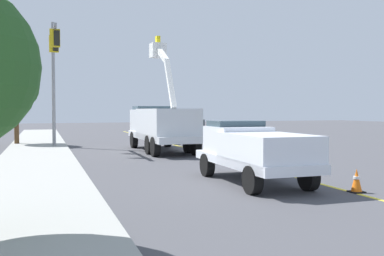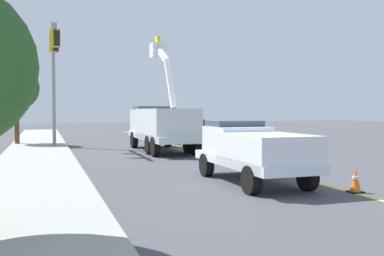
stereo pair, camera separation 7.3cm
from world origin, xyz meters
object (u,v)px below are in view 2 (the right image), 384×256
Objects in this scene: passing_minivan at (189,128)px; traffic_signal_mast at (54,63)px; service_pickup_truck at (253,150)px; traffic_cone_mid_rear at (177,139)px; traffic_cone_leading at (356,181)px; utility_bucket_truck at (161,124)px; traffic_cone_mid_front at (229,150)px.

passing_minivan is 0.59× the size of traffic_signal_mast.
service_pickup_truck is 16.35m from traffic_cone_mid_rear.
traffic_cone_leading is at bearing 172.20° from passing_minivan.
traffic_signal_mast is at bearing 93.73° from traffic_cone_mid_rear.
traffic_signal_mast is at bearing 22.46° from traffic_cone_leading.
traffic_cone_leading is 0.80× the size of traffic_cone_mid_rear.
utility_bucket_truck is 4.81m from traffic_cone_mid_rear.
traffic_cone_mid_rear reaches higher than traffic_cone_mid_front.
service_pickup_truck is at bearing 170.45° from traffic_cone_mid_rear.
traffic_signal_mast is (8.72, 7.86, 4.93)m from traffic_cone_mid_front.
passing_minivan reaches higher than traffic_cone_mid_rear.
utility_bucket_truck is 12.08m from service_pickup_truck.
traffic_cone_leading is (-14.67, -1.65, -1.26)m from utility_bucket_truck.
service_pickup_truck is at bearing 165.79° from passing_minivan.
service_pickup_truck reaches higher than traffic_cone_leading.
traffic_cone_mid_front is (6.86, -2.38, -0.70)m from service_pickup_truck.
traffic_signal_mast reaches higher than traffic_cone_mid_front.
service_pickup_truck is 6.37× the size of traffic_cone_mid_rear.
traffic_signal_mast is (18.18, 7.52, 5.00)m from traffic_cone_leading.
traffic_signal_mast reaches higher than traffic_cone_mid_rear.
utility_bucket_truck is at bearing 150.44° from passing_minivan.
traffic_cone_mid_front is 12.73m from traffic_signal_mast.
traffic_cone_leading is 0.83× the size of traffic_cone_mid_front.
traffic_signal_mast is (15.58, 5.48, 4.23)m from service_pickup_truck.
passing_minivan is 14.00m from traffic_cone_mid_front.
utility_bucket_truck is 9.79m from passing_minivan.
traffic_cone_leading is at bearing -157.54° from traffic_signal_mast.
traffic_cone_mid_front is 9.26m from traffic_cone_mid_rear.
passing_minivan is at bearing -7.80° from traffic_cone_leading.
utility_bucket_truck reaches higher than traffic_cone_leading.
passing_minivan reaches higher than traffic_cone_leading.
utility_bucket_truck is 1.46× the size of service_pickup_truck.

